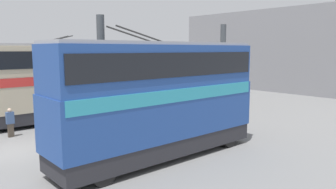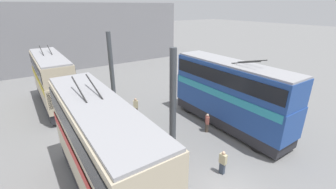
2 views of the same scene
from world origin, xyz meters
name	(u,v)px [view 1 (image 1 of 2)]	position (x,y,z in m)	size (l,w,h in m)	color
ground_plane	(16,152)	(0.00, 0.00, 0.00)	(240.00, 240.00, 0.00)	slate
depot_back_wall	(309,51)	(30.10, 0.00, 4.85)	(0.50, 36.00, 9.70)	gray
support_column_near	(102,78)	(4.93, 0.00, 3.35)	(0.81, 0.81, 6.95)	#42474C
support_column_far	(222,70)	(15.78, 0.00, 3.35)	(0.81, 0.81, 6.95)	#42474C
bus_left_far	(160,93)	(4.80, -5.40, 3.04)	(10.39, 2.54, 5.96)	black
bus_right_mid	(38,79)	(3.19, 5.40, 3.04)	(9.99, 2.54, 5.98)	black
bus_right_far	(186,72)	(16.97, 5.40, 2.88)	(9.38, 2.54, 5.66)	black
person_aisle_foreground	(42,135)	(1.03, -0.81, 0.80)	(0.44, 0.28, 1.54)	#384251
person_aisle_midway	(175,108)	(10.61, -0.03, 0.90)	(0.40, 0.48, 1.71)	#473D33
person_by_right_row	(10,122)	(0.66, 3.05, 0.89)	(0.43, 0.25, 1.68)	#473D33
person_by_left_row	(138,132)	(5.02, -3.37, 0.81)	(0.48, 0.43, 1.55)	#473D33
oil_drum	(173,105)	(13.36, 3.12, 0.44)	(0.59, 0.59, 0.88)	#933828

